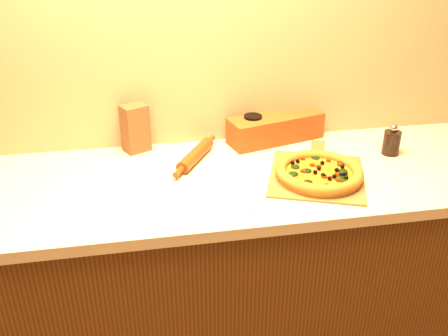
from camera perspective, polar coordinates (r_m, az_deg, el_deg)
The scene contains 9 objects.
cabinet at distance 2.05m, azimuth -2.95°, elevation -12.89°, with size 2.80×0.65×0.86m, color #4A2710.
countertop at distance 1.79m, azimuth -3.29°, elevation -1.81°, with size 2.84×0.68×0.04m, color beige.
pizza_peel at distance 1.84m, azimuth 10.55°, elevation -0.68°, with size 0.44×0.53×0.01m.
pizza at distance 1.80m, azimuth 10.82°, elevation -0.52°, with size 0.31×0.31×0.04m.
pepper_grinder at distance 2.05m, azimuth 18.61°, elevation 2.84°, with size 0.07×0.07×0.13m.
rolling_pin at distance 1.90m, azimuth -3.28°, elevation 1.50°, with size 0.20×0.32×0.05m.
bread_bag at distance 2.07m, azimuth 5.90°, elevation 4.56°, with size 0.40×0.13×0.11m, color brown.
paper_bag at distance 1.99m, azimuth -10.09°, elevation 4.50°, with size 0.09×0.08×0.19m, color brown.
dark_jar at distance 2.04m, azimuth 3.29°, elevation 4.47°, with size 0.07×0.07×0.12m.
Camera 1 is at (-0.18, -0.13, 1.75)m, focal length 40.00 mm.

